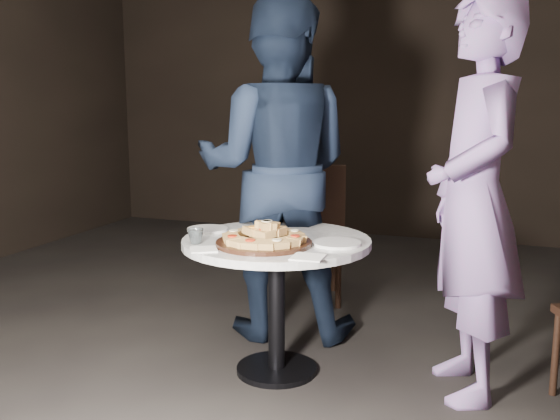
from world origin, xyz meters
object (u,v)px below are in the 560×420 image
at_px(diner_teal, 475,199).
at_px(serving_board, 264,243).
at_px(table, 277,264).
at_px(chair_far, 309,224).
at_px(water_glass, 196,236).
at_px(diner_navy, 276,169).
at_px(focaccia_pile, 265,235).

bearing_deg(diner_teal, serving_board, -93.85).
xyz_separation_m(table, chair_far, (-0.16, 1.07, -0.01)).
distance_m(water_glass, chair_far, 1.32).
relative_size(serving_board, diner_navy, 0.23).
bearing_deg(table, chair_far, 98.55).
relative_size(diner_navy, diner_teal, 1.06).
relative_size(table, focaccia_pile, 2.95).
height_order(serving_board, diner_teal, diner_teal).
xyz_separation_m(table, diner_teal, (0.89, 0.11, 0.35)).
height_order(table, focaccia_pile, focaccia_pile).
relative_size(serving_board, diner_teal, 0.24).
height_order(focaccia_pile, diner_teal, diner_teal).
xyz_separation_m(focaccia_pile, chair_far, (-0.16, 1.22, -0.19)).
distance_m(water_glass, diner_teal, 1.27).
relative_size(water_glass, diner_navy, 0.04).
height_order(table, chair_far, chair_far).
relative_size(chair_far, diner_navy, 0.49).
distance_m(diner_navy, diner_teal, 1.16).
xyz_separation_m(table, water_glass, (-0.31, -0.23, 0.16)).
distance_m(table, serving_board, 0.20).
relative_size(table, serving_board, 2.64).
distance_m(serving_board, diner_teal, 0.96).
distance_m(table, diner_navy, 0.69).
bearing_deg(focaccia_pile, chair_far, 97.38).
xyz_separation_m(serving_board, diner_teal, (0.90, 0.26, 0.21)).
bearing_deg(diner_teal, table, -103.03).
relative_size(table, diner_navy, 0.61).
distance_m(table, focaccia_pile, 0.23).
bearing_deg(diner_navy, diner_teal, 146.60).
relative_size(chair_far, diner_teal, 0.52).
bearing_deg(water_glass, chair_far, 83.29).
distance_m(serving_board, water_glass, 0.32).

